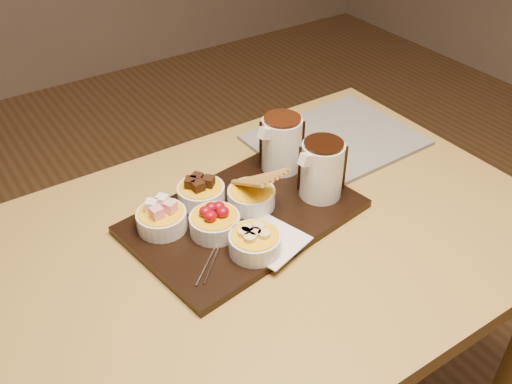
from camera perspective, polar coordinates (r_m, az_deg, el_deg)
dining_table at (r=1.21m, az=0.26°, el=-8.02°), size 1.20×0.80×0.75m
serving_board at (r=1.18m, az=-1.21°, el=-2.47°), size 0.50×0.36×0.02m
napkin at (r=1.11m, az=1.44°, el=-4.90°), size 0.15×0.15×0.00m
bowl_marshmallows at (r=1.14m, az=-9.40°, el=-2.79°), size 0.10×0.10×0.04m
bowl_cake at (r=1.20m, az=-5.51°, el=-0.23°), size 0.10×0.10×0.04m
bowl_strawberries at (r=1.12m, az=-4.13°, el=-3.21°), size 0.10×0.10×0.04m
bowl_biscotti at (r=1.18m, az=-0.46°, el=-0.58°), size 0.10×0.10×0.04m
bowl_bananas at (r=1.07m, az=-0.10°, el=-5.15°), size 0.10×0.10×0.04m
pitcher_dark_chocolate at (r=1.20m, az=6.59°, el=2.18°), size 0.10×0.10×0.12m
pitcher_milk_chocolate at (r=1.28m, az=2.58°, el=4.80°), size 0.10×0.10×0.12m
fondue_skewers at (r=1.11m, az=-3.69°, el=-4.65°), size 0.19×0.22×0.01m
newspaper at (r=1.45m, az=7.94°, el=5.16°), size 0.39×0.32×0.01m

